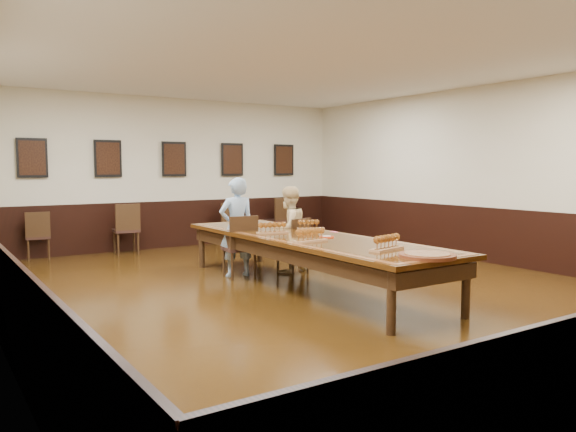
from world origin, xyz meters
TOP-DOWN VIEW (x-y plane):
  - floor at (0.00, 0.00)m, footprint 8.00×10.00m
  - ceiling at (0.00, 0.00)m, footprint 8.00×10.00m
  - wall_back at (0.00, 5.01)m, footprint 8.00×0.02m
  - wall_right at (4.01, 0.00)m, footprint 0.02×10.00m
  - chair_man at (-0.44, 1.22)m, footprint 0.52×0.56m
  - chair_woman at (0.48, 1.08)m, footprint 0.51×0.54m
  - spare_chair_a at (-2.78, 4.83)m, footprint 0.47×0.50m
  - spare_chair_b at (-1.18, 4.59)m, footprint 0.52×0.56m
  - spare_chair_c at (1.15, 4.76)m, footprint 0.47×0.50m
  - spare_chair_d at (2.48, 4.74)m, footprint 0.53×0.56m
  - person_man at (-0.43, 1.32)m, footprint 0.62×0.45m
  - person_woman at (0.46, 1.17)m, footprint 0.80×0.68m
  - pink_phone at (0.60, 0.15)m, footprint 0.08×0.14m
  - wainscoting at (0.00, 0.00)m, footprint 8.00×10.00m
  - conference_table at (0.00, 0.00)m, footprint 1.40×5.00m
  - posters at (0.00, 4.94)m, footprint 6.14×0.04m
  - flight_a at (-0.26, 0.51)m, footprint 0.48×0.22m
  - flight_b at (0.52, 0.66)m, footprint 0.44×0.30m
  - flight_c at (-0.35, -0.56)m, footprint 0.51×0.19m
  - flight_d at (-0.02, -1.65)m, footprint 0.53×0.27m
  - red_plate_grp at (0.11, -0.31)m, footprint 0.21×0.21m
  - carved_platter at (-0.02, -2.28)m, footprint 0.74×0.74m

SIDE VIEW (x-z plane):
  - floor at x=0.00m, z-range -0.02..0.00m
  - spare_chair_a at x=-2.78m, z-range 0.00..0.90m
  - chair_woman at x=0.48m, z-range 0.00..0.90m
  - spare_chair_c at x=1.15m, z-range 0.00..0.94m
  - chair_man at x=-0.44m, z-range 0.00..0.98m
  - wainscoting at x=0.00m, z-range 0.00..1.00m
  - spare_chair_b at x=-1.18m, z-range 0.00..1.01m
  - spare_chair_d at x=2.48m, z-range 0.00..1.01m
  - conference_table at x=0.00m, z-range 0.23..0.99m
  - person_woman at x=0.46m, z-range 0.00..1.42m
  - pink_phone at x=0.60m, z-range 0.75..0.76m
  - red_plate_grp at x=0.11m, z-range 0.75..0.77m
  - carved_platter at x=-0.02m, z-range 0.75..0.80m
  - person_man at x=-0.43m, z-range 0.00..1.57m
  - flight_b at x=0.52m, z-range 0.74..0.90m
  - flight_a at x=-0.26m, z-range 0.74..0.92m
  - flight_c at x=-0.35m, z-range 0.74..0.93m
  - flight_d at x=-0.02m, z-range 0.74..0.93m
  - wall_back at x=0.00m, z-range 0.00..3.20m
  - wall_right at x=4.01m, z-range 0.00..3.20m
  - posters at x=0.00m, z-range 1.53..2.27m
  - ceiling at x=0.00m, z-range 3.20..3.22m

